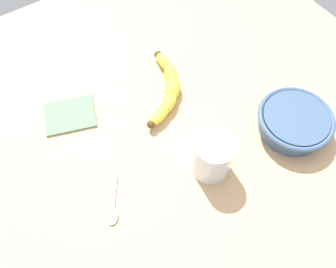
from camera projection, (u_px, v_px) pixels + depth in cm
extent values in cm
cube|color=tan|center=(176.00, 129.00, 80.36)|extent=(120.00, 120.00, 3.00)
ellipsoid|color=yellow|center=(159.00, 116.00, 78.28)|extent=(7.20, 4.57, 2.67)
ellipsoid|color=yellow|center=(169.00, 102.00, 80.23)|extent=(7.32, 6.48, 3.19)
ellipsoid|color=yellow|center=(173.00, 88.00, 82.43)|extent=(7.00, 7.59, 3.71)
ellipsoid|color=yellow|center=(171.00, 74.00, 84.67)|extent=(5.23, 7.39, 3.19)
ellipsoid|color=yellow|center=(164.00, 62.00, 86.73)|extent=(2.86, 6.78, 2.67)
sphere|color=#513819|center=(151.00, 124.00, 77.09)|extent=(2.04, 2.04, 2.04)
sphere|color=#513819|center=(158.00, 55.00, 88.03)|extent=(2.04, 2.04, 2.04)
cylinder|color=silver|center=(213.00, 157.00, 69.06)|extent=(8.30, 8.30, 10.54)
cylinder|color=silver|center=(213.00, 157.00, 69.15)|extent=(7.80, 7.80, 9.82)
cylinder|color=#3D5675|center=(293.00, 123.00, 76.31)|extent=(14.77, 14.77, 5.32)
torus|color=#3D5675|center=(296.00, 118.00, 74.53)|extent=(17.25, 17.25, 1.20)
ellipsoid|color=silver|center=(112.00, 217.00, 67.65)|extent=(4.02, 4.33, 0.80)
cube|color=silver|center=(115.00, 192.00, 70.25)|extent=(5.22, 7.29, 0.25)
cube|color=slate|center=(70.00, 115.00, 80.28)|extent=(14.36, 12.96, 0.60)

